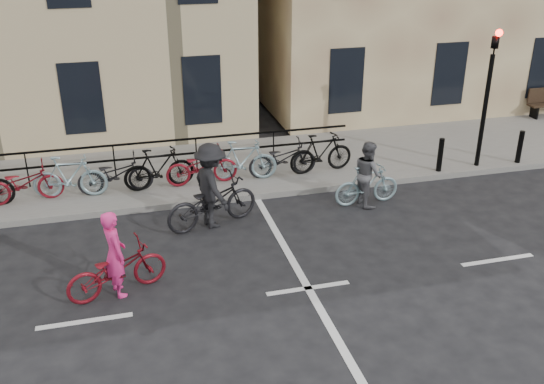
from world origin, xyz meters
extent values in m
plane|color=black|center=(0.00, 0.00, 0.00)|extent=(120.00, 120.00, 0.00)
cube|color=slate|center=(-4.00, 6.00, 0.07)|extent=(46.00, 4.00, 0.15)
cylinder|color=black|center=(6.20, 4.35, 1.65)|extent=(0.12, 0.12, 3.00)
imported|color=black|center=(6.20, 4.35, 3.60)|extent=(0.15, 0.18, 0.90)
sphere|color=#FF0C05|center=(6.20, 4.23, 3.70)|extent=(0.18, 0.18, 0.18)
cylinder|color=black|center=(5.00, 4.25, 0.60)|extent=(0.14, 0.14, 0.90)
cylinder|color=black|center=(7.40, 4.25, 0.60)|extent=(0.14, 0.14, 0.90)
cube|color=black|center=(10.40, 7.65, 0.35)|extent=(0.06, 0.38, 0.40)
cube|color=black|center=(-2.77, 5.90, 0.62)|extent=(11.45, 0.04, 0.95)
imported|color=maroon|center=(-5.40, 5.00, 0.62)|extent=(1.80, 0.63, 0.95)
imported|color=#7D9CA4|center=(-4.35, 5.00, 0.68)|extent=(1.75, 0.49, 1.05)
imported|color=black|center=(-3.30, 5.00, 0.62)|extent=(1.80, 0.63, 0.95)
imported|color=black|center=(-2.25, 5.00, 0.68)|extent=(1.75, 0.49, 1.05)
imported|color=maroon|center=(-1.20, 5.00, 0.62)|extent=(1.80, 0.63, 0.95)
imported|color=#7D9CA4|center=(-0.15, 5.00, 0.68)|extent=(1.75, 0.49, 1.05)
imported|color=black|center=(0.90, 5.00, 0.62)|extent=(1.80, 0.63, 0.95)
imported|color=black|center=(1.95, 5.00, 0.68)|extent=(1.75, 0.49, 1.05)
imported|color=maroon|center=(-3.40, 0.75, 0.49)|extent=(1.97, 1.18, 0.98)
imported|color=#EF2A7F|center=(-3.40, 0.75, 0.83)|extent=(0.56, 0.69, 1.65)
imported|color=#7D9CA4|center=(2.47, 3.14, 0.49)|extent=(1.65, 0.54, 0.98)
imported|color=#505054|center=(2.47, 3.14, 0.79)|extent=(0.63, 0.79, 1.57)
imported|color=black|center=(-1.28, 2.98, 0.57)|extent=(2.29, 1.36, 1.13)
imported|color=black|center=(-1.28, 2.98, 0.96)|extent=(1.05, 1.40, 1.92)
camera|label=1|loc=(-3.07, -9.02, 6.28)|focal=40.00mm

